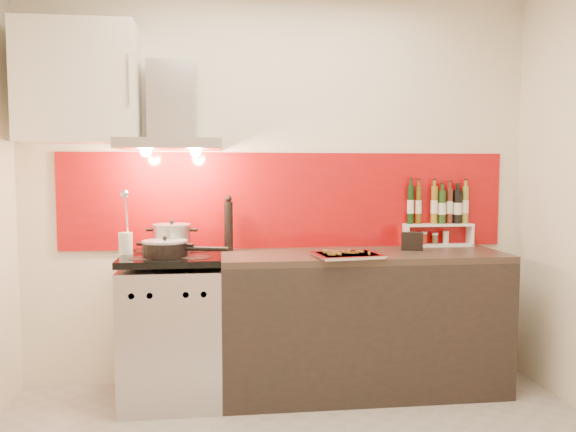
{
  "coord_description": "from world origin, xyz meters",
  "views": [
    {
      "loc": [
        -0.4,
        -2.37,
        1.42
      ],
      "look_at": [
        0.0,
        0.95,
        1.15
      ],
      "focal_mm": 35.0,
      "sensor_mm": 36.0,
      "label": 1
    }
  ],
  "objects": [
    {
      "name": "range_hood",
      "position": [
        -0.7,
        1.24,
        1.74
      ],
      "size": [
        0.62,
        0.5,
        0.61
      ],
      "color": "#B7B7BA",
      "rests_on": "back_wall"
    },
    {
      "name": "backsplash",
      "position": [
        0.05,
        1.39,
        1.22
      ],
      "size": [
        3.0,
        0.02,
        0.64
      ],
      "primitive_type": "cube",
      "color": "#9E0A08",
      "rests_on": "back_wall"
    },
    {
      "name": "caddy_box",
      "position": [
        0.84,
        1.16,
        0.96
      ],
      "size": [
        0.15,
        0.1,
        0.12
      ],
      "primitive_type": "cube",
      "rotation": [
        0.0,
        0.0,
        -0.32
      ],
      "color": "black",
      "rests_on": "counter"
    },
    {
      "name": "step_shelf",
      "position": [
        1.1,
        1.34,
        1.09
      ],
      "size": [
        0.48,
        0.13,
        0.42
      ],
      "color": "white",
      "rests_on": "counter"
    },
    {
      "name": "range_stove",
      "position": [
        -0.7,
        1.1,
        0.44
      ],
      "size": [
        0.6,
        0.6,
        0.91
      ],
      "color": "#B7B7BA",
      "rests_on": "ground"
    },
    {
      "name": "pepper_mill",
      "position": [
        -0.35,
        1.28,
        1.07
      ],
      "size": [
        0.06,
        0.06,
        0.36
      ],
      "color": "black",
      "rests_on": "counter"
    },
    {
      "name": "stock_pot",
      "position": [
        -0.71,
        1.21,
        1.0
      ],
      "size": [
        0.24,
        0.24,
        0.21
      ],
      "color": "#B7B7BA",
      "rests_on": "range_stove"
    },
    {
      "name": "utensil_jar",
      "position": [
        -0.98,
        1.13,
        1.02
      ],
      "size": [
        0.09,
        0.13,
        0.41
      ],
      "color": "silver",
      "rests_on": "range_stove"
    },
    {
      "name": "counter",
      "position": [
        0.5,
        1.1,
        0.45
      ],
      "size": [
        1.8,
        0.6,
        0.9
      ],
      "color": "black",
      "rests_on": "ground"
    },
    {
      "name": "baking_tray",
      "position": [
        0.35,
        0.91,
        0.92
      ],
      "size": [
        0.43,
        0.35,
        0.03
      ],
      "color": "silver",
      "rests_on": "counter"
    },
    {
      "name": "upper_cabinet",
      "position": [
        -1.25,
        1.22,
        1.95
      ],
      "size": [
        0.7,
        0.35,
        0.72
      ],
      "primitive_type": "cube",
      "color": "white",
      "rests_on": "back_wall"
    },
    {
      "name": "saute_pan",
      "position": [
        -0.72,
        1.02,
        0.96
      ],
      "size": [
        0.51,
        0.27,
        0.12
      ],
      "color": "black",
      "rests_on": "range_stove"
    },
    {
      "name": "back_wall",
      "position": [
        0.0,
        1.4,
        1.3
      ],
      "size": [
        3.4,
        0.02,
        2.6
      ],
      "primitive_type": "cube",
      "color": "silver",
      "rests_on": "ground"
    }
  ]
}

